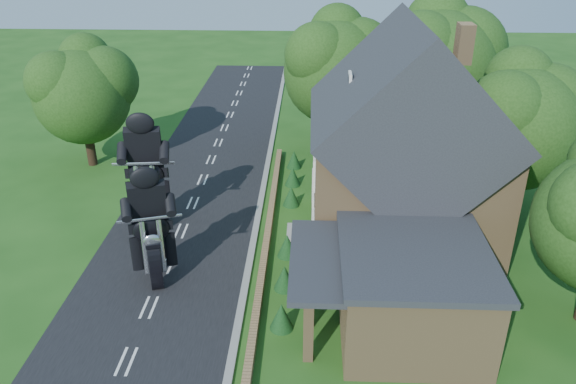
{
  "coord_description": "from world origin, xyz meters",
  "views": [
    {
      "loc": [
        6.22,
        -17.62,
        13.88
      ],
      "look_at": [
        5.3,
        4.89,
        2.8
      ],
      "focal_mm": 35.0,
      "sensor_mm": 36.0,
      "label": 1
    }
  ],
  "objects_px": {
    "motorcycle_follow": "(151,210)",
    "house": "(404,152)",
    "garden_wall": "(267,240)",
    "annex": "(408,289)",
    "motorcycle_lead": "(155,264)"
  },
  "relations": [
    {
      "from": "annex",
      "to": "motorcycle_follow",
      "type": "distance_m",
      "value": 13.5
    },
    {
      "from": "garden_wall",
      "to": "motorcycle_lead",
      "type": "relative_size",
      "value": 12.96
    },
    {
      "from": "house",
      "to": "motorcycle_lead",
      "type": "xyz_separation_m",
      "value": [
        -10.65,
        -4.07,
        -3.55
      ]
    },
    {
      "from": "motorcycle_follow",
      "to": "annex",
      "type": "bearing_deg",
      "value": 141.11
    },
    {
      "from": "house",
      "to": "annex",
      "type": "xyz_separation_m",
      "value": [
        -0.62,
        -6.8,
        -2.58
      ]
    },
    {
      "from": "annex",
      "to": "motorcycle_follow",
      "type": "height_order",
      "value": "annex"
    },
    {
      "from": "motorcycle_lead",
      "to": "garden_wall",
      "type": "bearing_deg",
      "value": -162.57
    },
    {
      "from": "house",
      "to": "motorcycle_follow",
      "type": "bearing_deg",
      "value": 177.9
    },
    {
      "from": "garden_wall",
      "to": "annex",
      "type": "height_order",
      "value": "annex"
    },
    {
      "from": "garden_wall",
      "to": "house",
      "type": "bearing_deg",
      "value": 9.17
    },
    {
      "from": "annex",
      "to": "motorcycle_lead",
      "type": "height_order",
      "value": "annex"
    },
    {
      "from": "garden_wall",
      "to": "motorcycle_follow",
      "type": "distance_m",
      "value": 6.01
    },
    {
      "from": "garden_wall",
      "to": "house",
      "type": "relative_size",
      "value": 2.15
    },
    {
      "from": "motorcycle_lead",
      "to": "motorcycle_follow",
      "type": "xyz_separation_m",
      "value": [
        -1.34,
        4.51,
        0.11
      ]
    },
    {
      "from": "motorcycle_follow",
      "to": "house",
      "type": "bearing_deg",
      "value": 171.5
    }
  ]
}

